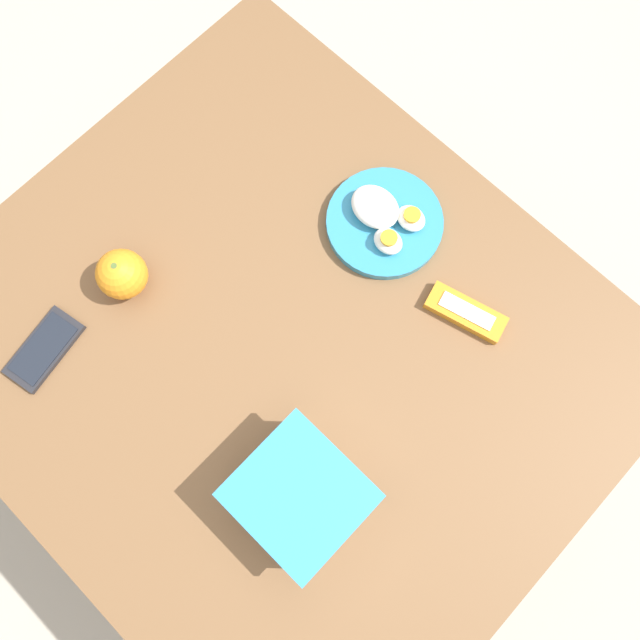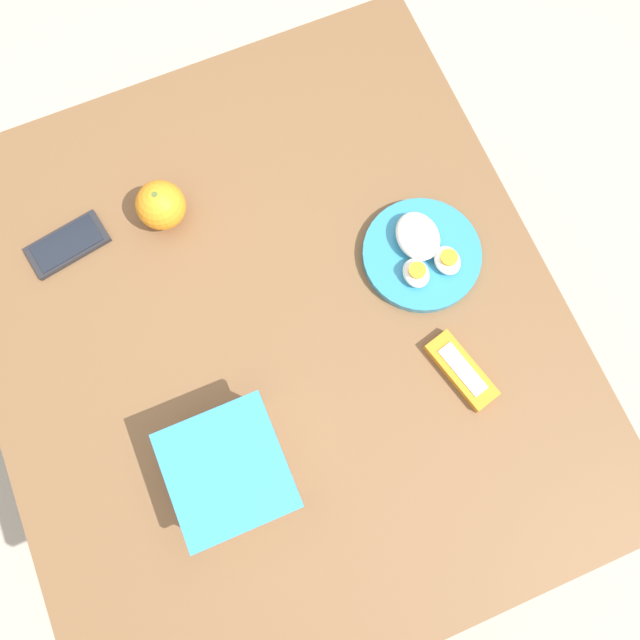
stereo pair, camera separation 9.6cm
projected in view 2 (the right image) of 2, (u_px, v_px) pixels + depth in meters
ground_plane at (294, 394)px, 1.73m from camera, size 10.00×10.00×0.00m
table at (278, 343)px, 1.08m from camera, size 1.02×0.90×0.77m
food_container at (230, 471)px, 0.89m from camera, size 0.17×0.16×0.09m
orange_fruit at (161, 205)px, 1.00m from camera, size 0.08×0.08×0.08m
rice_plate at (422, 252)px, 1.00m from camera, size 0.19×0.19×0.05m
candy_bar at (461, 370)px, 0.96m from camera, size 0.13×0.08×0.02m
cell_phone at (68, 245)px, 1.02m from camera, size 0.08×0.14×0.01m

